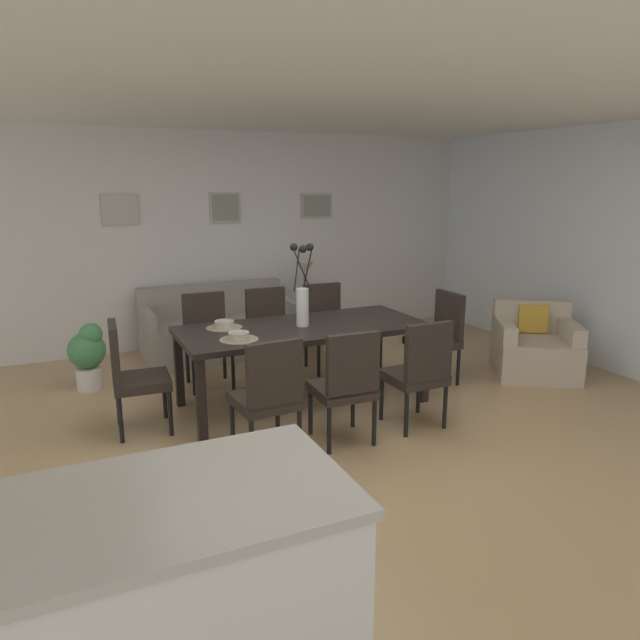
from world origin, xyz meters
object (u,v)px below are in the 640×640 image
(framed_picture_right, at_px, (317,206))
(centerpiece_vase, at_px, (302,295))
(framed_picture_center, at_px, (225,208))
(potted_plant, at_px, (88,353))
(sofa, at_px, (219,330))
(table_lamp, at_px, (305,273))
(dining_chair_head_west, at_px, (131,372))
(bowl_near_right, at_px, (224,324))
(dining_chair_head_east, at_px, (439,333))
(side_table, at_px, (305,323))
(dining_chair_far_left, at_px, (346,382))
(dining_chair_mid_left, at_px, (420,369))
(dining_chair_near_right, at_px, (207,335))
(dining_table, at_px, (303,333))
(bowl_near_left, at_px, (239,335))
(dining_chair_near_left, at_px, (269,392))
(dining_chair_far_right, at_px, (269,328))
(framed_picture_left, at_px, (120,210))
(dining_chair_mid_right, at_px, (326,323))
(armchair, at_px, (534,347))

(framed_picture_right, bearing_deg, centerpiece_vase, -117.26)
(framed_picture_center, xyz_separation_m, potted_plant, (-1.76, -1.16, -1.32))
(sofa, distance_m, table_lamp, 1.28)
(dining_chair_head_west, height_order, bowl_near_right, dining_chair_head_west)
(dining_chair_head_east, bearing_deg, table_lamp, 108.55)
(side_table, bearing_deg, dining_chair_far_left, -107.27)
(dining_chair_mid_left, relative_size, dining_chair_head_east, 1.00)
(dining_chair_near_right, xyz_separation_m, dining_chair_mid_left, (1.31, -1.79, 0.00))
(dining_chair_near_right, distance_m, dining_chair_head_west, 1.21)
(dining_table, bearing_deg, bowl_near_left, -161.74)
(dining_table, relative_size, dining_chair_near_left, 2.39)
(dining_chair_far_right, xyz_separation_m, framed_picture_left, (-1.23, 1.50, 1.18))
(dining_chair_head_west, bearing_deg, dining_chair_mid_right, 21.85)
(dining_chair_mid_right, bearing_deg, side_table, 79.01)
(framed_picture_left, bearing_deg, potted_plant, -114.43)
(centerpiece_vase, distance_m, side_table, 2.23)
(dining_chair_head_east, height_order, table_lamp, table_lamp)
(dining_chair_near_right, xyz_separation_m, dining_chair_far_right, (0.66, -0.00, 0.00))
(dining_chair_mid_right, bearing_deg, framed_picture_right, 68.90)
(dining_chair_near_left, distance_m, potted_plant, 2.40)
(armchair, height_order, framed_picture_right, framed_picture_right)
(dining_chair_head_west, relative_size, framed_picture_right, 2.09)
(bowl_near_right, height_order, framed_picture_center, framed_picture_center)
(dining_chair_far_right, distance_m, bowl_near_left, 1.31)
(dining_chair_head_east, height_order, centerpiece_vase, centerpiece_vase)
(sofa, xyz_separation_m, side_table, (1.12, 0.01, -0.02))
(sofa, bearing_deg, dining_chair_mid_left, -71.80)
(dining_chair_near_left, distance_m, dining_chair_head_east, 2.32)
(dining_chair_near_left, relative_size, dining_chair_far_left, 1.00)
(framed_picture_center, bearing_deg, sofa, -119.32)
(dining_chair_head_east, distance_m, potted_plant, 3.49)
(framed_picture_center, bearing_deg, dining_chair_head_east, -58.06)
(sofa, bearing_deg, dining_chair_head_east, -47.35)
(dining_chair_head_west, distance_m, side_table, 3.03)
(dining_chair_mid_left, distance_m, centerpiece_vase, 1.22)
(dining_chair_head_west, relative_size, bowl_near_right, 5.41)
(dining_chair_far_left, bearing_deg, bowl_near_right, 118.83)
(framed_picture_right, bearing_deg, potted_plant, -158.84)
(dining_table, bearing_deg, framed_picture_left, 117.26)
(side_table, height_order, framed_picture_center, framed_picture_center)
(armchair, distance_m, framed_picture_center, 3.94)
(bowl_near_right, bearing_deg, armchair, -7.92)
(dining_chair_far_right, bearing_deg, dining_chair_far_left, -90.99)
(dining_table, xyz_separation_m, dining_chair_far_right, (-0.00, 0.89, -0.16))
(dining_chair_head_east, bearing_deg, side_table, 108.55)
(table_lamp, bearing_deg, armchair, -51.25)
(dining_chair_mid_right, relative_size, dining_chair_head_east, 1.00)
(dining_chair_head_west, distance_m, centerpiece_vase, 1.58)
(dining_chair_near_right, xyz_separation_m, sofa, (0.39, 1.02, -0.23))
(armchair, bearing_deg, side_table, 128.75)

